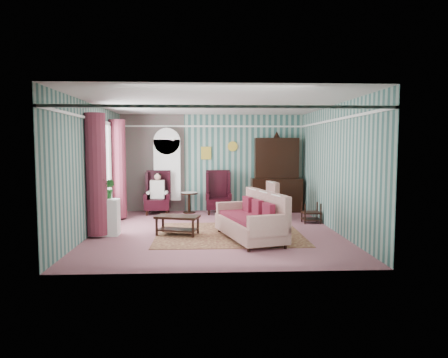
{
  "coord_description": "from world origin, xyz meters",
  "views": [
    {
      "loc": [
        -0.22,
        -9.04,
        1.95
      ],
      "look_at": [
        0.23,
        0.6,
        1.16
      ],
      "focal_mm": 32.0,
      "sensor_mm": 36.0,
      "label": 1
    }
  ],
  "objects_px": {
    "dresser_hutch": "(277,172)",
    "sofa": "(250,214)",
    "floral_armchair": "(261,201)",
    "coffee_table": "(178,225)",
    "nest_table": "(311,212)",
    "bookcase": "(167,174)",
    "plant_stand": "(106,217)",
    "round_side_table": "(189,203)",
    "wingback_right": "(218,192)",
    "seated_woman": "(158,194)",
    "wingback_left": "(158,192)"
  },
  "relations": [
    {
      "from": "bookcase",
      "to": "sofa",
      "type": "distance_m",
      "value": 4.27
    },
    {
      "from": "nest_table",
      "to": "coffee_table",
      "type": "relative_size",
      "value": 0.58
    },
    {
      "from": "nest_table",
      "to": "plant_stand",
      "type": "height_order",
      "value": "plant_stand"
    },
    {
      "from": "round_side_table",
      "to": "plant_stand",
      "type": "distance_m",
      "value": 3.36
    },
    {
      "from": "seated_woman",
      "to": "round_side_table",
      "type": "height_order",
      "value": "seated_woman"
    },
    {
      "from": "round_side_table",
      "to": "plant_stand",
      "type": "bearing_deg",
      "value": -120.38
    },
    {
      "from": "nest_table",
      "to": "floral_armchair",
      "type": "bearing_deg",
      "value": 153.27
    },
    {
      "from": "wingback_right",
      "to": "nest_table",
      "type": "xyz_separation_m",
      "value": [
        2.32,
        -1.55,
        -0.35
      ]
    },
    {
      "from": "wingback_left",
      "to": "coffee_table",
      "type": "xyz_separation_m",
      "value": [
        0.76,
        -2.79,
        -0.41
      ]
    },
    {
      "from": "wingback_left",
      "to": "floral_armchair",
      "type": "distance_m",
      "value": 3.03
    },
    {
      "from": "sofa",
      "to": "floral_armchair",
      "type": "relative_size",
      "value": 2.02
    },
    {
      "from": "round_side_table",
      "to": "nest_table",
      "type": "relative_size",
      "value": 1.11
    },
    {
      "from": "wingback_right",
      "to": "floral_armchair",
      "type": "height_order",
      "value": "wingback_right"
    },
    {
      "from": "nest_table",
      "to": "sofa",
      "type": "bearing_deg",
      "value": -135.28
    },
    {
      "from": "floral_armchair",
      "to": "plant_stand",
      "type": "bearing_deg",
      "value": 106.16
    },
    {
      "from": "bookcase",
      "to": "nest_table",
      "type": "xyz_separation_m",
      "value": [
        3.82,
        -1.94,
        -0.85
      ]
    },
    {
      "from": "dresser_hutch",
      "to": "coffee_table",
      "type": "distance_m",
      "value": 4.22
    },
    {
      "from": "coffee_table",
      "to": "wingback_left",
      "type": "bearing_deg",
      "value": 105.23
    },
    {
      "from": "nest_table",
      "to": "round_side_table",
      "type": "bearing_deg",
      "value": 151.8
    },
    {
      "from": "dresser_hutch",
      "to": "sofa",
      "type": "relative_size",
      "value": 1.16
    },
    {
      "from": "sofa",
      "to": "floral_armchair",
      "type": "xyz_separation_m",
      "value": [
        0.58,
        2.36,
        -0.04
      ]
    },
    {
      "from": "dresser_hutch",
      "to": "plant_stand",
      "type": "xyz_separation_m",
      "value": [
        -4.3,
        -3.02,
        -0.78
      ]
    },
    {
      "from": "dresser_hutch",
      "to": "bookcase",
      "type": "bearing_deg",
      "value": 177.89
    },
    {
      "from": "bookcase",
      "to": "plant_stand",
      "type": "bearing_deg",
      "value": -108.49
    },
    {
      "from": "seated_woman",
      "to": "floral_armchair",
      "type": "height_order",
      "value": "seated_woman"
    },
    {
      "from": "wingback_right",
      "to": "seated_woman",
      "type": "xyz_separation_m",
      "value": [
        -1.75,
        0.0,
        -0.04
      ]
    },
    {
      "from": "sofa",
      "to": "coffee_table",
      "type": "bearing_deg",
      "value": 55.44
    },
    {
      "from": "sofa",
      "to": "coffee_table",
      "type": "relative_size",
      "value": 2.17
    },
    {
      "from": "wingback_right",
      "to": "dresser_hutch",
      "type": "bearing_deg",
      "value": 8.77
    },
    {
      "from": "bookcase",
      "to": "wingback_right",
      "type": "relative_size",
      "value": 1.79
    },
    {
      "from": "seated_woman",
      "to": "nest_table",
      "type": "height_order",
      "value": "seated_woman"
    },
    {
      "from": "dresser_hutch",
      "to": "plant_stand",
      "type": "height_order",
      "value": "dresser_hutch"
    },
    {
      "from": "seated_woman",
      "to": "dresser_hutch",
      "type": "bearing_deg",
      "value": 4.41
    },
    {
      "from": "sofa",
      "to": "coffee_table",
      "type": "height_order",
      "value": "sofa"
    },
    {
      "from": "plant_stand",
      "to": "dresser_hutch",
      "type": "bearing_deg",
      "value": 35.08
    },
    {
      "from": "floral_armchair",
      "to": "coffee_table",
      "type": "distance_m",
      "value": 2.82
    },
    {
      "from": "floral_armchair",
      "to": "dresser_hutch",
      "type": "bearing_deg",
      "value": -36.92
    },
    {
      "from": "wingback_left",
      "to": "plant_stand",
      "type": "bearing_deg",
      "value": -106.22
    },
    {
      "from": "bookcase",
      "to": "seated_woman",
      "type": "height_order",
      "value": "bookcase"
    },
    {
      "from": "seated_woman",
      "to": "floral_armchair",
      "type": "xyz_separation_m",
      "value": [
        2.88,
        -0.95,
        -0.09
      ]
    },
    {
      "from": "round_side_table",
      "to": "sofa",
      "type": "xyz_separation_m",
      "value": [
        1.4,
        -3.46,
        0.24
      ]
    },
    {
      "from": "bookcase",
      "to": "sofa",
      "type": "xyz_separation_m",
      "value": [
        2.05,
        -3.7,
        -0.58
      ]
    },
    {
      "from": "wingback_left",
      "to": "plant_stand",
      "type": "xyz_separation_m",
      "value": [
        -0.8,
        -2.75,
        -0.22
      ]
    },
    {
      "from": "plant_stand",
      "to": "bookcase",
      "type": "bearing_deg",
      "value": 71.51
    },
    {
      "from": "dresser_hutch",
      "to": "seated_woman",
      "type": "relative_size",
      "value": 2.0
    },
    {
      "from": "nest_table",
      "to": "seated_woman",
      "type": "bearing_deg",
      "value": 159.15
    },
    {
      "from": "seated_woman",
      "to": "coffee_table",
      "type": "relative_size",
      "value": 1.26
    },
    {
      "from": "round_side_table",
      "to": "bookcase",
      "type": "bearing_deg",
      "value": 159.73
    },
    {
      "from": "dresser_hutch",
      "to": "wingback_right",
      "type": "height_order",
      "value": "dresser_hutch"
    },
    {
      "from": "dresser_hutch",
      "to": "floral_armchair",
      "type": "distance_m",
      "value": 1.53
    }
  ]
}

